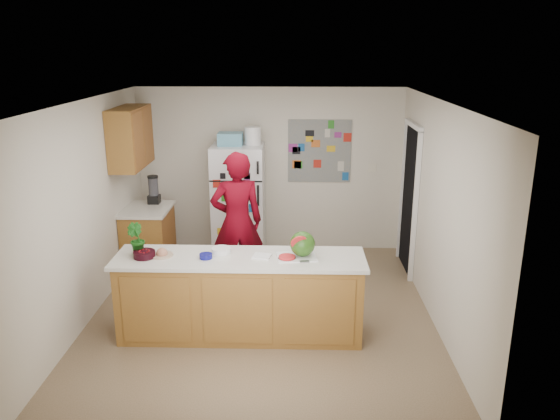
{
  "coord_description": "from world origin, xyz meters",
  "views": [
    {
      "loc": [
        0.38,
        -5.9,
        3.07
      ],
      "look_at": [
        0.21,
        0.2,
        1.23
      ],
      "focal_mm": 35.0,
      "sensor_mm": 36.0,
      "label": 1
    }
  ],
  "objects_px": {
    "refrigerator": "(239,202)",
    "cherry_bowl": "(144,254)",
    "person": "(237,222)",
    "watermelon": "(302,244)"
  },
  "relations": [
    {
      "from": "person",
      "to": "watermelon",
      "type": "xyz_separation_m",
      "value": [
        0.82,
        -1.17,
        0.15
      ]
    },
    {
      "from": "refrigerator",
      "to": "watermelon",
      "type": "xyz_separation_m",
      "value": [
        0.92,
        -2.36,
        0.22
      ]
    },
    {
      "from": "refrigerator",
      "to": "watermelon",
      "type": "relative_size",
      "value": 6.35
    },
    {
      "from": "refrigerator",
      "to": "cherry_bowl",
      "type": "xyz_separation_m",
      "value": [
        -0.76,
        -2.42,
        0.11
      ]
    },
    {
      "from": "refrigerator",
      "to": "person",
      "type": "xyz_separation_m",
      "value": [
        0.1,
        -1.19,
        0.07
      ]
    },
    {
      "from": "refrigerator",
      "to": "cherry_bowl",
      "type": "height_order",
      "value": "refrigerator"
    },
    {
      "from": "refrigerator",
      "to": "cherry_bowl",
      "type": "distance_m",
      "value": 2.54
    },
    {
      "from": "person",
      "to": "cherry_bowl",
      "type": "bearing_deg",
      "value": 41.21
    },
    {
      "from": "person",
      "to": "cherry_bowl",
      "type": "xyz_separation_m",
      "value": [
        -0.86,
        -1.24,
        0.04
      ]
    },
    {
      "from": "refrigerator",
      "to": "cherry_bowl",
      "type": "bearing_deg",
      "value": -107.37
    }
  ]
}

